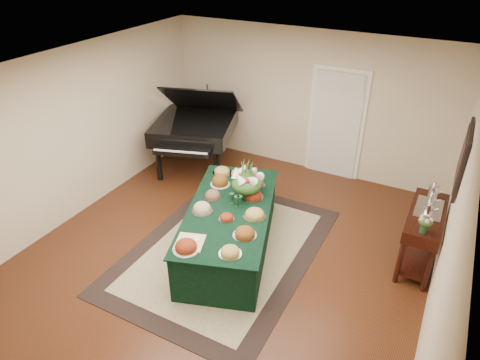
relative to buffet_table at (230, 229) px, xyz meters
The scene contains 14 objects.
ground 0.37m from the buffet_table, 10.47° to the right, with size 6.00×6.00×0.00m, color black.
area_rug 0.37m from the buffet_table, 132.05° to the right, with size 2.49×3.49×0.01m.
kitchen_doorway 3.10m from the buffet_table, 78.33° to the left, with size 1.05×0.07×2.10m.
buffet_table is the anchor object (origin of this frame).
food_platters 0.42m from the buffet_table, 141.04° to the left, with size 1.39×2.23×0.13m.
cutting_board 0.99m from the buffet_table, 94.25° to the right, with size 0.45×0.45×0.10m.
green_goblets 0.48m from the buffet_table, 69.98° to the left, with size 0.21×0.21×0.18m.
floral_centerpiece 0.77m from the buffet_table, 79.94° to the left, with size 0.48×0.48×0.48m.
grand_piano 2.72m from the buffet_table, 133.52° to the left, with size 1.84×2.04×1.77m.
wicker_basket 1.77m from the buffet_table, 115.52° to the left, with size 0.45×0.45×0.28m, color olive.
mahogany_sideboard 2.71m from the buffet_table, 21.16° to the left, with size 0.45×1.23×0.88m.
tea_service 2.81m from the buffet_table, 23.65° to the left, with size 0.34×0.58×0.30m.
pink_bouquet 2.64m from the buffet_table, 10.64° to the left, with size 0.20×0.20×0.25m.
wall_painting 3.21m from the buffet_table, 19.58° to the left, with size 0.05×0.95×0.75m.
Camera 1 is at (2.48, -4.38, 4.15)m, focal length 32.00 mm.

